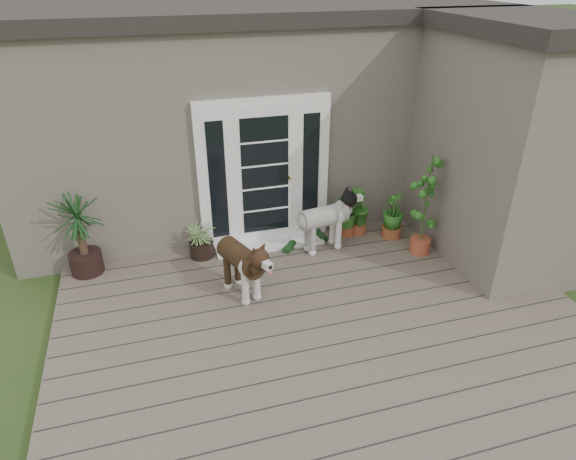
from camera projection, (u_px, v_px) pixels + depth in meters
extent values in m
cube|color=#6B5B4C|center=(329.00, 329.00, 5.87)|extent=(6.20, 4.60, 0.12)
cube|color=#665E54|center=(247.00, 111.00, 8.75)|extent=(7.40, 4.00, 3.10)
cube|color=#2D2826|center=(243.00, 8.00, 7.96)|extent=(7.60, 4.20, 0.20)
cube|color=#665E54|center=(505.00, 154.00, 6.81)|extent=(1.60, 2.40, 3.10)
cube|color=#2D2826|center=(533.00, 23.00, 6.02)|extent=(1.80, 2.60, 0.20)
cube|color=white|center=(264.00, 173.00, 7.14)|extent=(1.90, 0.14, 2.15)
cube|color=white|center=(269.00, 244.00, 7.47)|extent=(1.60, 0.40, 0.05)
imported|color=#205317|center=(347.00, 216.00, 7.64)|extent=(0.68, 0.68, 0.62)
imported|color=#235718|center=(358.00, 218.00, 7.71)|extent=(0.48, 0.48, 0.51)
imported|color=#1B5F20|center=(393.00, 219.00, 7.58)|extent=(0.51, 0.51, 0.60)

